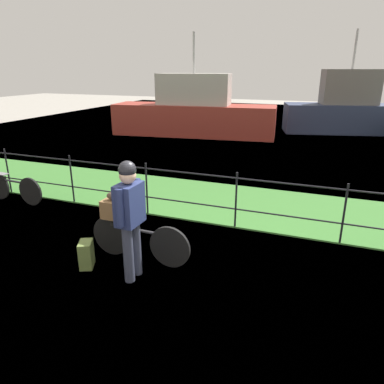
{
  "coord_description": "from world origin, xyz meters",
  "views": [
    {
      "loc": [
        1.41,
        -3.89,
        2.79
      ],
      "look_at": [
        -0.53,
        1.17,
        0.9
      ],
      "focal_mm": 33.37,
      "sensor_mm": 36.0,
      "label": 1
    }
  ],
  "objects_px": {
    "wooden_crate": "(116,209)",
    "backpack_on_paving": "(86,254)",
    "bicycle_parked": "(14,188)",
    "terrier_dog": "(116,196)",
    "moored_boat_far": "(194,113)",
    "cyclist_person": "(130,211)",
    "bicycle_main": "(138,240)",
    "moored_boat_mid": "(347,110)"
  },
  "relations": [
    {
      "from": "bicycle_main",
      "to": "wooden_crate",
      "type": "relative_size",
      "value": 4.15
    },
    {
      "from": "cyclist_person",
      "to": "backpack_on_paving",
      "type": "height_order",
      "value": "cyclist_person"
    },
    {
      "from": "wooden_crate",
      "to": "backpack_on_paving",
      "type": "xyz_separation_m",
      "value": [
        -0.26,
        -0.46,
        -0.58
      ]
    },
    {
      "from": "bicycle_main",
      "to": "bicycle_parked",
      "type": "distance_m",
      "value": 3.98
    },
    {
      "from": "bicycle_main",
      "to": "backpack_on_paving",
      "type": "bearing_deg",
      "value": -143.96
    },
    {
      "from": "moored_boat_mid",
      "to": "backpack_on_paving",
      "type": "bearing_deg",
      "value": -105.14
    },
    {
      "from": "bicycle_parked",
      "to": "backpack_on_paving",
      "type": "bearing_deg",
      "value": -28.38
    },
    {
      "from": "bicycle_parked",
      "to": "moored_boat_mid",
      "type": "distance_m",
      "value": 14.02
    },
    {
      "from": "bicycle_main",
      "to": "terrier_dog",
      "type": "bearing_deg",
      "value": 178.67
    },
    {
      "from": "backpack_on_paving",
      "to": "bicycle_parked",
      "type": "distance_m",
      "value": 3.59
    },
    {
      "from": "bicycle_parked",
      "to": "moored_boat_mid",
      "type": "relative_size",
      "value": 0.28
    },
    {
      "from": "terrier_dog",
      "to": "backpack_on_paving",
      "type": "distance_m",
      "value": 0.96
    },
    {
      "from": "moored_boat_mid",
      "to": "terrier_dog",
      "type": "bearing_deg",
      "value": -104.51
    },
    {
      "from": "bicycle_main",
      "to": "backpack_on_paving",
      "type": "distance_m",
      "value": 0.78
    },
    {
      "from": "terrier_dog",
      "to": "bicycle_parked",
      "type": "relative_size",
      "value": 0.2
    },
    {
      "from": "bicycle_main",
      "to": "cyclist_person",
      "type": "xyz_separation_m",
      "value": [
        0.16,
        -0.45,
        0.66
      ]
    },
    {
      "from": "wooden_crate",
      "to": "cyclist_person",
      "type": "bearing_deg",
      "value": -41.41
    },
    {
      "from": "terrier_dog",
      "to": "moored_boat_mid",
      "type": "height_order",
      "value": "moored_boat_mid"
    },
    {
      "from": "backpack_on_paving",
      "to": "bicycle_parked",
      "type": "relative_size",
      "value": 0.26
    },
    {
      "from": "bicycle_parked",
      "to": "moored_boat_mid",
      "type": "height_order",
      "value": "moored_boat_mid"
    },
    {
      "from": "wooden_crate",
      "to": "moored_boat_mid",
      "type": "distance_m",
      "value": 13.87
    },
    {
      "from": "bicycle_main",
      "to": "moored_boat_far",
      "type": "bearing_deg",
      "value": 106.27
    },
    {
      "from": "bicycle_parked",
      "to": "moored_boat_far",
      "type": "distance_m",
      "value": 9.18
    },
    {
      "from": "terrier_dog",
      "to": "backpack_on_paving",
      "type": "xyz_separation_m",
      "value": [
        -0.28,
        -0.46,
        -0.79
      ]
    },
    {
      "from": "wooden_crate",
      "to": "bicycle_parked",
      "type": "xyz_separation_m",
      "value": [
        -3.41,
        1.24,
        -0.45
      ]
    },
    {
      "from": "moored_boat_far",
      "to": "wooden_crate",
      "type": "bearing_deg",
      "value": -75.59
    },
    {
      "from": "terrier_dog",
      "to": "cyclist_person",
      "type": "relative_size",
      "value": 0.19
    },
    {
      "from": "backpack_on_paving",
      "to": "bicycle_main",
      "type": "bearing_deg",
      "value": 100.25
    },
    {
      "from": "cyclist_person",
      "to": "wooden_crate",
      "type": "bearing_deg",
      "value": 138.59
    },
    {
      "from": "wooden_crate",
      "to": "bicycle_parked",
      "type": "distance_m",
      "value": 3.66
    },
    {
      "from": "cyclist_person",
      "to": "bicycle_parked",
      "type": "xyz_separation_m",
      "value": [
        -3.94,
        1.7,
        -0.68
      ]
    },
    {
      "from": "wooden_crate",
      "to": "backpack_on_paving",
      "type": "relative_size",
      "value": 0.99
    },
    {
      "from": "cyclist_person",
      "to": "bicycle_parked",
      "type": "relative_size",
      "value": 1.08
    },
    {
      "from": "wooden_crate",
      "to": "moored_boat_mid",
      "type": "height_order",
      "value": "moored_boat_mid"
    },
    {
      "from": "bicycle_parked",
      "to": "terrier_dog",
      "type": "bearing_deg",
      "value": -19.87
    },
    {
      "from": "terrier_dog",
      "to": "cyclist_person",
      "type": "xyz_separation_m",
      "value": [
        0.5,
        -0.46,
        0.01
      ]
    },
    {
      "from": "wooden_crate",
      "to": "moored_boat_mid",
      "type": "xyz_separation_m",
      "value": [
        3.5,
        13.42,
        0.22
      ]
    },
    {
      "from": "cyclist_person",
      "to": "moored_boat_mid",
      "type": "height_order",
      "value": "moored_boat_mid"
    },
    {
      "from": "wooden_crate",
      "to": "bicycle_parked",
      "type": "bearing_deg",
      "value": 160.0
    },
    {
      "from": "bicycle_main",
      "to": "terrier_dog",
      "type": "distance_m",
      "value": 0.74
    },
    {
      "from": "wooden_crate",
      "to": "backpack_on_paving",
      "type": "height_order",
      "value": "wooden_crate"
    },
    {
      "from": "moored_boat_far",
      "to": "cyclist_person",
      "type": "bearing_deg",
      "value": -73.6
    }
  ]
}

